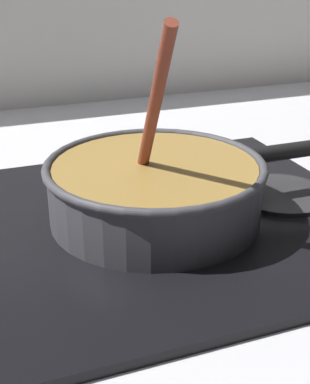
% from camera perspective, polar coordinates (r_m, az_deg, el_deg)
% --- Properties ---
extents(ground, '(2.40, 1.60, 0.04)m').
position_cam_1_polar(ground, '(0.60, 6.08, -11.47)').
color(ground, '#B7B7BC').
extents(hob_plate, '(0.56, 0.48, 0.01)m').
position_cam_1_polar(hob_plate, '(0.70, 0.00, -3.12)').
color(hob_plate, black).
rests_on(hob_plate, ground).
extents(burner_ring, '(0.17, 0.17, 0.01)m').
position_cam_1_polar(burner_ring, '(0.70, 0.00, -2.38)').
color(burner_ring, '#592D0C').
rests_on(burner_ring, hob_plate).
extents(spare_burner, '(0.13, 0.13, 0.01)m').
position_cam_1_polar(spare_burner, '(0.78, 13.06, -0.21)').
color(spare_burner, '#262628').
rests_on(spare_burner, hob_plate).
extents(cooking_pan, '(0.42, 0.28, 0.26)m').
position_cam_1_polar(cooking_pan, '(0.68, 0.12, 0.43)').
color(cooking_pan, '#38383D').
rests_on(cooking_pan, hob_plate).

